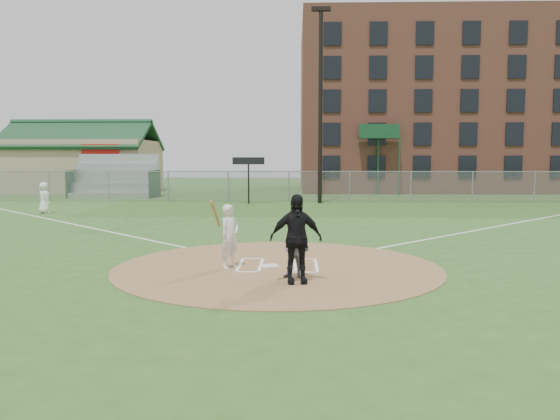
{
  "coord_description": "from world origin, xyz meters",
  "views": [
    {
      "loc": [
        0.46,
        -13.91,
        2.77
      ],
      "look_at": [
        0.0,
        2.0,
        1.3
      ],
      "focal_mm": 35.0,
      "sensor_mm": 36.0,
      "label": 1
    }
  ],
  "objects_px": {
    "batter_at_plate": "(230,236)",
    "ondeck_player": "(44,198)",
    "catcher": "(296,251)",
    "umpire": "(296,239)",
    "home_plate": "(269,266)"
  },
  "relations": [
    {
      "from": "umpire",
      "to": "ondeck_player",
      "type": "xyz_separation_m",
      "value": [
        -13.01,
        15.66,
        -0.21
      ]
    },
    {
      "from": "home_plate",
      "to": "catcher",
      "type": "relative_size",
      "value": 0.35
    },
    {
      "from": "catcher",
      "to": "ondeck_player",
      "type": "bearing_deg",
      "value": 139.38
    },
    {
      "from": "batter_at_plate",
      "to": "home_plate",
      "type": "bearing_deg",
      "value": 13.06
    },
    {
      "from": "ondeck_player",
      "to": "batter_at_plate",
      "type": "relative_size",
      "value": 0.91
    },
    {
      "from": "umpire",
      "to": "home_plate",
      "type": "bearing_deg",
      "value": 102.09
    },
    {
      "from": "catcher",
      "to": "umpire",
      "type": "xyz_separation_m",
      "value": [
        -0.0,
        -0.48,
        0.36
      ]
    },
    {
      "from": "home_plate",
      "to": "umpire",
      "type": "xyz_separation_m",
      "value": [
        0.68,
        -1.87,
        0.98
      ]
    },
    {
      "from": "home_plate",
      "to": "batter_at_plate",
      "type": "relative_size",
      "value": 0.25
    },
    {
      "from": "batter_at_plate",
      "to": "ondeck_player",
      "type": "bearing_deg",
      "value": 128.92
    },
    {
      "from": "ondeck_player",
      "to": "catcher",
      "type": "bearing_deg",
      "value": 169.97
    },
    {
      "from": "batter_at_plate",
      "to": "catcher",
      "type": "bearing_deg",
      "value": -34.43
    },
    {
      "from": "umpire",
      "to": "batter_at_plate",
      "type": "height_order",
      "value": "umpire"
    },
    {
      "from": "catcher",
      "to": "umpire",
      "type": "bearing_deg",
      "value": -81.51
    },
    {
      "from": "home_plate",
      "to": "catcher",
      "type": "bearing_deg",
      "value": -63.71
    }
  ]
}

